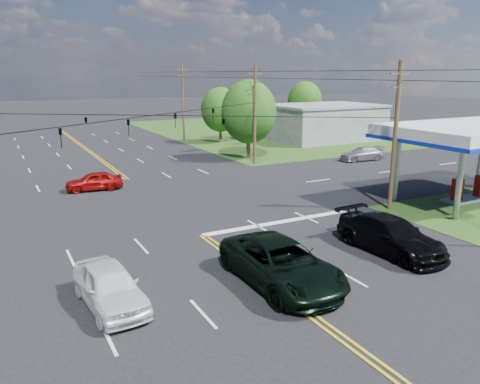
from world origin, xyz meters
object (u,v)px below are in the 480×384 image
tree_right_a (249,112)px  tree_right_b (220,110)px  pickup_white (110,286)px  pole_right_far (183,101)px  suv_black (391,235)px  gas_canopy (476,134)px  tree_far_r (305,101)px  retail_ne (324,123)px  pole_se (395,135)px  pickup_dkgreen (281,263)px  pole_ne (255,114)px

tree_right_a → tree_right_b: (2.50, 12.00, -0.65)m
pickup_white → tree_right_b: bearing=54.1°
pole_right_far → suv_black: bearing=-97.6°
gas_canopy → tree_far_r: size_ratio=1.60×
tree_right_a → tree_right_b: 12.27m
pole_right_far → tree_right_a: pole_right_far is taller
retail_ne → gas_canopy: size_ratio=1.15×
pole_right_far → tree_far_r: (21.00, 2.00, -0.62)m
suv_black → retail_ne: bearing=54.2°
gas_canopy → suv_black: bearing=-159.2°
gas_canopy → pole_se: pole_se is taller
pole_right_far → gas_canopy: bearing=-80.3°
pole_se → pickup_dkgreen: (-12.50, -6.17, -3.99)m
tree_right_a → tree_far_r: bearing=42.0°
pole_right_far → suv_black: (-5.66, -42.62, -4.29)m
pole_right_far → tree_far_r: 21.10m
pole_se → tree_right_b: (3.50, 33.00, -0.70)m
retail_ne → pickup_white: size_ratio=2.90×
pickup_dkgreen → pickup_white: 7.03m
retail_ne → tree_right_b: 14.22m
gas_canopy → tree_far_r: (14.50, 40.00, -0.17)m
pole_right_far → tree_right_b: 5.40m
pole_right_far → tree_right_a: bearing=-86.4°
pole_right_far → pickup_white: size_ratio=2.07×
pole_ne → pickup_white: (-19.37, -22.72, -4.09)m
suv_black → pole_se: bearing=42.2°
tree_right_b → pickup_dkgreen: bearing=-112.2°
gas_canopy → tree_right_a: size_ratio=1.49×
tree_right_b → pickup_white: size_ratio=1.47×
pole_right_far → pickup_white: bearing=-114.9°
retail_ne → pickup_dkgreen: size_ratio=2.10×
pole_ne → tree_right_a: (1.00, 3.00, -0.05)m
pole_ne → pole_right_far: (0.00, 19.00, 0.25)m
tree_right_b → tree_far_r: size_ratio=0.93×
pole_right_far → pickup_dkgreen: bearing=-106.1°
tree_right_a → pickup_dkgreen: bearing=-116.4°
retail_ne → tree_far_r: 11.02m
retail_ne → pickup_dkgreen: bearing=-130.0°
tree_right_a → tree_right_b: size_ratio=1.15×
tree_far_r → tree_right_b: bearing=-161.1°
tree_far_r → pickup_white: (-40.37, -43.72, -3.72)m
pole_se → pole_ne: bearing=90.0°
tree_right_b → suv_black: size_ratio=1.17×
tree_far_r → suv_black: tree_far_r is taller
pole_right_far → pickup_dkgreen: pole_right_far is taller
pole_ne → tree_right_b: size_ratio=1.34×
gas_canopy → pole_se: 6.58m
pole_right_far → pickup_dkgreen: 45.14m
pickup_white → gas_canopy: bearing=3.5°
tree_right_a → tree_right_b: bearing=78.2°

